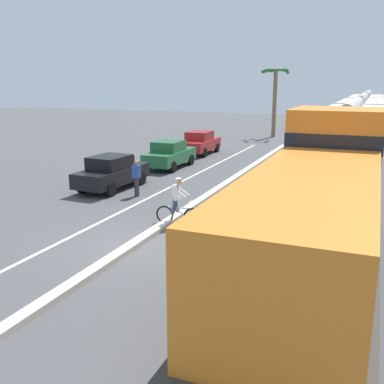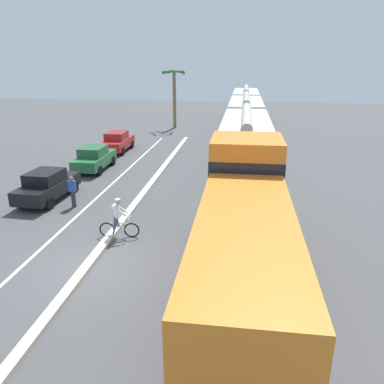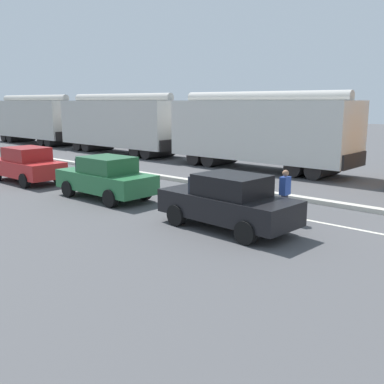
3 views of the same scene
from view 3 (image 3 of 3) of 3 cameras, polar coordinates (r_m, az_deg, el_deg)
name	(u,v)px [view 3 (image 3 of 3)]	position (r m, az deg, el deg)	size (l,w,h in m)	color
median_curb	(317,201)	(17.03, 15.60, -1.12)	(0.36, 36.00, 0.16)	beige
lane_stripe	(283,215)	(14.98, 11.52, -2.93)	(0.14, 36.00, 0.01)	silver
hopper_car_lead	(260,131)	(24.56, 8.60, 7.63)	(2.90, 10.60, 4.18)	silver
hopper_car_middle	(121,124)	(32.38, -9.04, 8.52)	(2.90, 10.60, 4.18)	beige
hopper_car_trailing	(35,120)	(41.98, -19.28, 8.67)	(2.90, 10.60, 4.18)	beige
parked_car_black	(228,202)	(13.03, 4.62, -1.22)	(1.99, 4.28, 1.62)	black
parked_car_green	(106,178)	(17.38, -10.89, 1.82)	(1.85, 4.21, 1.62)	#286B3D
parked_car_red	(26,165)	(21.91, -20.31, 3.28)	(1.84, 4.20, 1.62)	red
pedestrian_by_cars	(285,195)	(14.06, 11.69, -0.36)	(0.34, 0.22, 1.62)	#33333D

